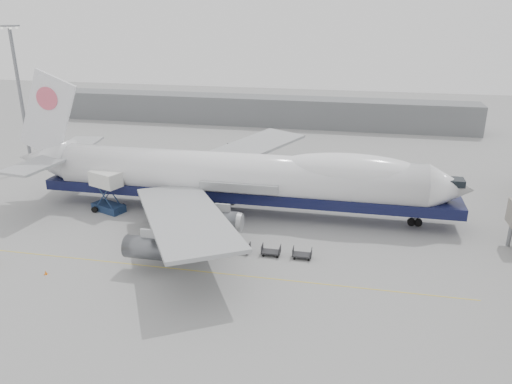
# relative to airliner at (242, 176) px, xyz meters

# --- Properties ---
(ground) EXTENTS (260.00, 260.00, 0.00)m
(ground) POSITION_rel_airliner_xyz_m (-0.64, -12.00, -5.62)
(ground) COLOR gray
(ground) RESTS_ON ground
(apron_line) EXTENTS (60.00, 0.15, 0.01)m
(apron_line) POSITION_rel_airliner_xyz_m (-0.64, -18.00, -5.62)
(apron_line) COLOR gold
(apron_line) RESTS_ON ground
(hangar) EXTENTS (110.00, 8.00, 7.00)m
(hangar) POSITION_rel_airliner_xyz_m (-10.64, 58.00, -2.12)
(hangar) COLOR slate
(hangar) RESTS_ON ground
(floodlight_mast) EXTENTS (2.40, 2.40, 25.43)m
(floodlight_mast) POSITION_rel_airliner_xyz_m (-42.64, 12.00, 8.64)
(floodlight_mast) COLOR slate
(floodlight_mast) RESTS_ON ground
(airliner) EXTENTS (67.00, 55.30, 19.98)m
(airliner) POSITION_rel_airliner_xyz_m (0.00, 0.00, 0.00)
(airliner) COLOR white
(airliner) RESTS_ON ground
(catering_truck) EXTENTS (5.44, 4.58, 6.08)m
(catering_truck) POSITION_rel_airliner_xyz_m (-19.37, -3.48, -2.19)
(catering_truck) COLOR navy
(catering_truck) RESTS_ON ground
(traffic_cone) EXTENTS (0.35, 0.35, 0.51)m
(traffic_cone) POSITION_rel_airliner_xyz_m (-17.58, -22.15, -5.38)
(traffic_cone) COLOR orange
(traffic_cone) RESTS_ON ground
(dolly_0) EXTENTS (2.30, 1.35, 1.30)m
(dolly_0) POSITION_rel_airliner_xyz_m (-8.63, -12.51, -5.09)
(dolly_0) COLOR #2D2D30
(dolly_0) RESTS_ON ground
(dolly_1) EXTENTS (2.30, 1.35, 1.30)m
(dolly_1) POSITION_rel_airliner_xyz_m (-4.85, -12.51, -5.09)
(dolly_1) COLOR #2D2D30
(dolly_1) RESTS_ON ground
(dolly_2) EXTENTS (2.30, 1.35, 1.30)m
(dolly_2) POSITION_rel_airliner_xyz_m (-1.07, -12.51, -5.09)
(dolly_2) COLOR #2D2D30
(dolly_2) RESTS_ON ground
(dolly_3) EXTENTS (2.30, 1.35, 1.30)m
(dolly_3) POSITION_rel_airliner_xyz_m (2.71, -12.51, -5.09)
(dolly_3) COLOR #2D2D30
(dolly_3) RESTS_ON ground
(dolly_4) EXTENTS (2.30, 1.35, 1.30)m
(dolly_4) POSITION_rel_airliner_xyz_m (6.50, -12.51, -5.09)
(dolly_4) COLOR #2D2D30
(dolly_4) RESTS_ON ground
(dolly_5) EXTENTS (2.30, 1.35, 1.30)m
(dolly_5) POSITION_rel_airliner_xyz_m (10.28, -12.51, -5.09)
(dolly_5) COLOR #2D2D30
(dolly_5) RESTS_ON ground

